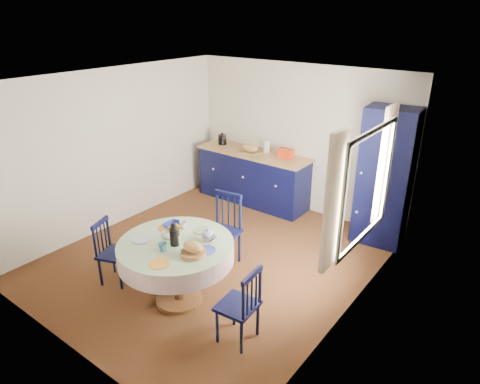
% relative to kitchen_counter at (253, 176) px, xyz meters
% --- Properties ---
extents(floor, '(4.50, 4.50, 0.00)m').
position_rel_kitchen_counter_xyz_m(floor, '(0.71, -1.96, -0.49)').
color(floor, black).
rests_on(floor, ground).
extents(ceiling, '(4.50, 4.50, 0.00)m').
position_rel_kitchen_counter_xyz_m(ceiling, '(0.71, -1.96, 2.01)').
color(ceiling, white).
rests_on(ceiling, wall_back).
extents(wall_back, '(4.00, 0.02, 2.50)m').
position_rel_kitchen_counter_xyz_m(wall_back, '(0.71, 0.29, 0.76)').
color(wall_back, white).
rests_on(wall_back, floor).
extents(wall_left, '(0.02, 4.50, 2.50)m').
position_rel_kitchen_counter_xyz_m(wall_left, '(-1.29, -1.96, 0.76)').
color(wall_left, white).
rests_on(wall_left, floor).
extents(wall_right, '(0.02, 4.50, 2.50)m').
position_rel_kitchen_counter_xyz_m(wall_right, '(2.71, -1.96, 0.76)').
color(wall_right, white).
rests_on(wall_right, floor).
extents(window, '(0.10, 1.74, 1.45)m').
position_rel_kitchen_counter_xyz_m(window, '(2.66, -1.66, 1.04)').
color(window, white).
rests_on(window, wall_right).
extents(kitchen_counter, '(2.13, 0.66, 1.19)m').
position_rel_kitchen_counter_xyz_m(kitchen_counter, '(0.00, 0.00, 0.00)').
color(kitchen_counter, black).
rests_on(kitchen_counter, floor).
extents(pantry_cabinet, '(0.77, 0.58, 2.06)m').
position_rel_kitchen_counter_xyz_m(pantry_cabinet, '(2.37, -0.04, 0.54)').
color(pantry_cabinet, black).
rests_on(pantry_cabinet, floor).
extents(dining_table, '(1.34, 1.34, 1.09)m').
position_rel_kitchen_counter_xyz_m(dining_table, '(1.02, -2.96, 0.20)').
color(dining_table, brown).
rests_on(dining_table, floor).
extents(chair_left, '(0.47, 0.48, 0.85)m').
position_rel_kitchen_counter_xyz_m(chair_left, '(0.03, -3.15, -0.06)').
color(chair_left, black).
rests_on(chair_left, floor).
extents(chair_far, '(0.51, 0.49, 1.02)m').
position_rel_kitchen_counter_xyz_m(chair_far, '(0.89, -1.96, 0.03)').
color(chair_far, black).
rests_on(chair_far, floor).
extents(chair_right, '(0.41, 0.43, 0.90)m').
position_rel_kitchen_counter_xyz_m(chair_right, '(2.01, -3.04, -0.04)').
color(chair_right, black).
rests_on(chair_right, floor).
extents(mug_a, '(0.12, 0.12, 0.09)m').
position_rel_kitchen_counter_xyz_m(mug_a, '(0.86, -2.95, 0.37)').
color(mug_a, silver).
rests_on(mug_a, dining_table).
extents(mug_b, '(0.10, 0.10, 0.10)m').
position_rel_kitchen_counter_xyz_m(mug_b, '(1.03, -3.17, 0.37)').
color(mug_b, '#39737F').
rests_on(mug_b, dining_table).
extents(mug_c, '(0.12, 0.12, 0.09)m').
position_rel_kitchen_counter_xyz_m(mug_c, '(1.29, -2.68, 0.37)').
color(mug_c, black).
rests_on(mug_c, dining_table).
extents(mug_d, '(0.09, 0.09, 0.09)m').
position_rel_kitchen_counter_xyz_m(mug_d, '(0.84, -2.65, 0.37)').
color(mug_d, silver).
rests_on(mug_d, dining_table).
extents(cobalt_bowl, '(0.23, 0.23, 0.06)m').
position_rel_kitchen_counter_xyz_m(cobalt_bowl, '(0.74, -2.72, 0.35)').
color(cobalt_bowl, navy).
rests_on(cobalt_bowl, dining_table).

